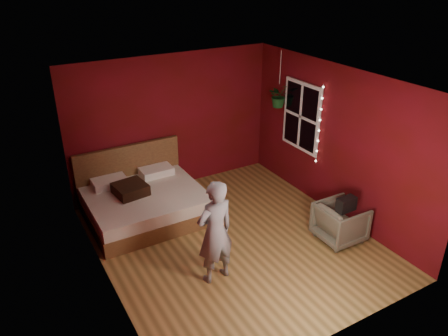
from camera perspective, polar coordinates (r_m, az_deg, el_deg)
floor at (r=7.12m, az=1.27°, el=-9.52°), size 4.50×4.50×0.00m
room_walls at (r=6.29m, az=1.41°, el=3.03°), size 4.04×4.54×2.62m
window at (r=8.12m, az=10.05°, el=6.65°), size 0.05×0.97×1.27m
fairy_lights at (r=7.74m, az=12.36°, el=5.47°), size 0.04×0.04×1.45m
bed at (r=7.76m, az=-10.41°, el=-4.29°), size 1.95×1.66×1.07m
person at (r=5.95m, az=-1.16°, el=-8.38°), size 0.60×0.42×1.54m
armchair at (r=7.23m, az=14.94°, el=-6.87°), size 0.71×0.69×0.63m
handbag at (r=6.88m, az=15.67°, el=-4.58°), size 0.31×0.16×0.22m
throw_pillow at (r=7.56m, az=-12.13°, el=-2.71°), size 0.56×0.56×0.18m
hanging_plant at (r=8.40m, az=7.17°, el=9.39°), size 0.43×0.38×1.06m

